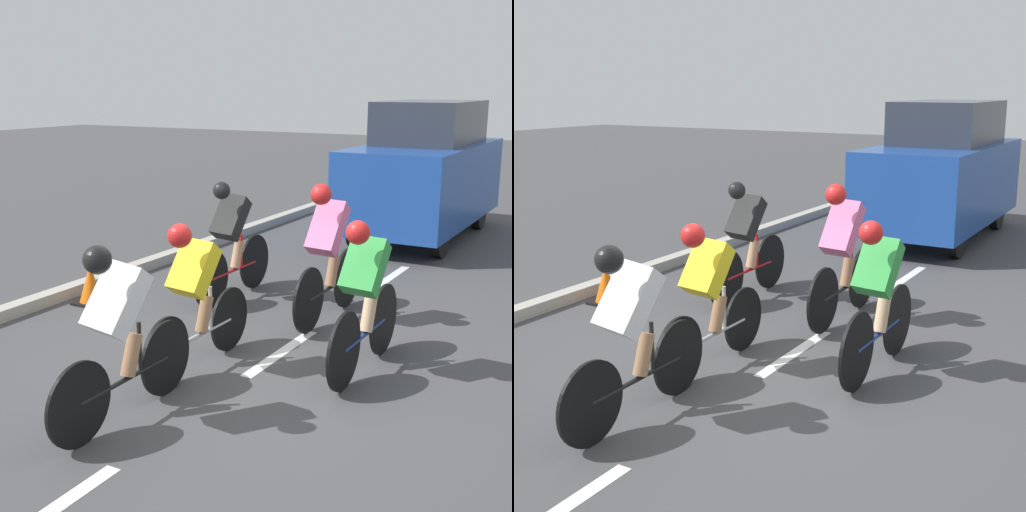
% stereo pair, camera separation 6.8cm
% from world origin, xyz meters
% --- Properties ---
extents(ground_plane, '(60.00, 60.00, 0.00)m').
position_xyz_m(ground_plane, '(0.00, 0.00, 0.00)').
color(ground_plane, '#424244').
extents(lane_stripe_mid, '(0.12, 1.40, 0.01)m').
position_xyz_m(lane_stripe_mid, '(0.00, -0.53, 0.00)').
color(lane_stripe_mid, white).
rests_on(lane_stripe_mid, ground).
extents(lane_stripe_far, '(0.12, 1.40, 0.01)m').
position_xyz_m(lane_stripe_far, '(0.00, -3.73, 0.00)').
color(lane_stripe_far, white).
rests_on(lane_stripe_far, ground).
extents(curb, '(0.20, 24.01, 0.14)m').
position_xyz_m(curb, '(3.20, -0.53, 0.07)').
color(curb, '#A8A399').
rests_on(curb, ground).
extents(cyclist_pink, '(0.34, 1.76, 1.58)m').
position_xyz_m(cyclist_pink, '(0.02, -1.64, 0.82)').
color(cyclist_pink, black).
rests_on(cyclist_pink, ground).
extents(cyclist_black, '(0.36, 1.72, 1.49)m').
position_xyz_m(cyclist_black, '(1.37, -1.84, 0.76)').
color(cyclist_black, black).
rests_on(cyclist_black, ground).
extents(cyclist_yellow, '(0.35, 1.69, 1.43)m').
position_xyz_m(cyclist_yellow, '(0.48, 0.25, 0.75)').
color(cyclist_yellow, black).
rests_on(cyclist_yellow, ground).
extents(cyclist_green, '(0.34, 1.69, 1.47)m').
position_xyz_m(cyclist_green, '(-0.88, -0.44, 0.76)').
color(cyclist_green, black).
rests_on(cyclist_green, ground).
extents(cyclist_white, '(0.38, 1.70, 1.48)m').
position_xyz_m(cyclist_white, '(0.39, 1.40, 0.77)').
color(cyclist_white, black).
rests_on(cyclist_white, ground).
extents(support_car, '(1.70, 4.15, 2.31)m').
position_xyz_m(support_car, '(0.42, -6.57, 1.14)').
color(support_car, black).
rests_on(support_car, ground).
extents(traffic_cone, '(0.36, 0.36, 0.49)m').
position_xyz_m(traffic_cone, '(2.75, -0.83, 0.24)').
color(traffic_cone, black).
rests_on(traffic_cone, ground).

